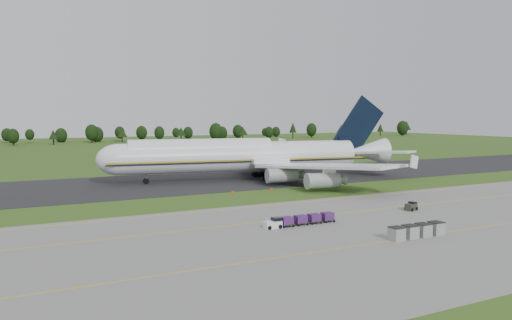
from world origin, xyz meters
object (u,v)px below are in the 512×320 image
aircraft (247,155)px  uld_row (417,231)px  baggage_train (299,220)px  utility_cart (411,207)px  edge_markers (252,191)px

aircraft → uld_row: bearing=-95.4°
baggage_train → utility_cart: bearing=2.7°
aircraft → utility_cart: (7.16, -50.41, -5.63)m
aircraft → baggage_train: (-16.45, -51.53, -5.44)m
aircraft → edge_markers: bearing=-112.8°
baggage_train → edge_markers: bearing=75.5°
aircraft → baggage_train: size_ratio=6.57×
uld_row → baggage_train: bearing=126.9°
baggage_train → uld_row: 17.05m
baggage_train → uld_row: (10.23, -13.64, 0.12)m
baggage_train → utility_cart: size_ratio=4.94×
utility_cart → uld_row: (-13.38, -14.75, 0.32)m
edge_markers → aircraft: bearing=67.2°
baggage_train → utility_cart: 23.64m
aircraft → edge_markers: size_ratio=7.99×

